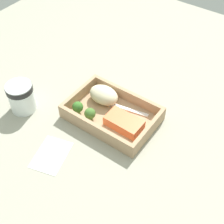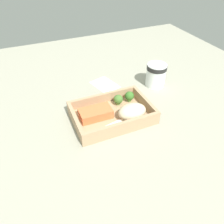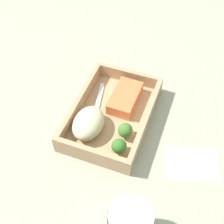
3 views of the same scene
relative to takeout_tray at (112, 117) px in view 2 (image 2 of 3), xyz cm
name	(u,v)px [view 2 (image 2 of 3)]	position (x,y,z in cm)	size (l,w,h in cm)	color
ground_plane	(112,120)	(0.00, 0.00, -1.60)	(160.00, 160.00, 2.00)	#9C9B88
takeout_tray	(112,117)	(0.00, 0.00, 0.00)	(27.20, 18.37, 1.20)	tan
tray_rim	(112,111)	(0.00, 0.00, 2.47)	(27.20, 18.37, 3.74)	tan
salmon_fillet	(96,113)	(-5.46, 1.52, 2.15)	(11.07, 6.21, 3.10)	#ED713F
mashed_potatoes	(132,112)	(5.88, -3.69, 3.18)	(9.90, 7.02, 5.17)	beige
broccoli_floret_1	(118,100)	(4.63, 4.97, 2.81)	(3.47, 3.47, 4.03)	#729F59
broccoli_floret_2	(130,96)	(9.31, 5.11, 2.93)	(3.45, 3.45, 4.15)	#75A352
fork	(116,123)	(-0.52, -4.34, 0.82)	(15.81, 4.77, 0.44)	white
paper_cup	(156,74)	(25.44, 12.87, 4.82)	(8.26, 8.26, 9.69)	white
receipt_slip	(105,84)	(5.76, 21.44, -0.48)	(8.39, 11.75, 0.24)	white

